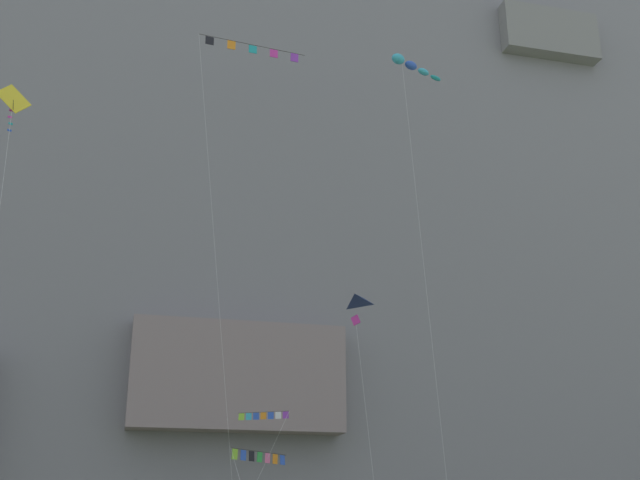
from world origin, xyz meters
name	(u,v)px	position (x,y,z in m)	size (l,w,h in m)	color
cliff_face	(224,107)	(-0.03, 56.63, 38.29)	(180.00, 30.17, 76.69)	gray
kite_banner_front_field	(250,68)	(-0.77, 35.92, 29.73)	(6.83, 2.89, 31.53)	black
kite_delta_high_center	(348,323)	(4.29, 32.52, 13.12)	(2.42, 2.44, 13.53)	navy
kite_banner_high_right	(260,461)	(-0.48, 30.78, 5.97)	(3.21, 6.89, 6.41)	black
kite_windsock_upper_mid	(410,66)	(9.16, 34.47, 30.52)	(4.11, 6.40, 30.98)	#38B2D1
kite_banner_upper_left	(260,429)	(-0.27, 32.23, 7.55)	(4.00, 2.42, 8.41)	black
kite_diamond_low_right	(11,119)	(-12.83, 28.37, 20.72)	(2.11, 5.77, 22.73)	yellow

